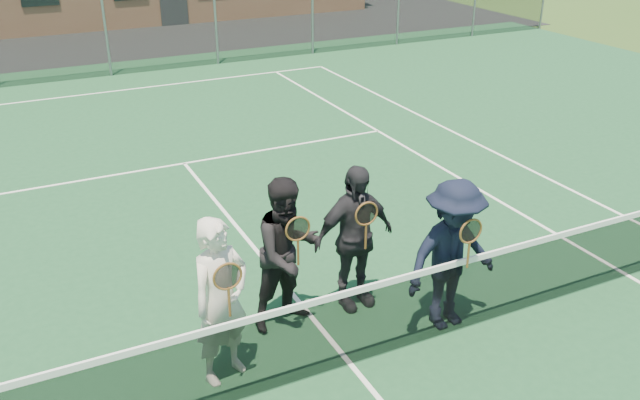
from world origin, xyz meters
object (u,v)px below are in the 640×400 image
object	(u,v)px
tennis_net	(351,324)
player_b	(288,253)
player_c	(354,238)
player_d	(452,255)
player_a	(221,301)

from	to	relation	value
tennis_net	player_b	bearing A→B (deg)	103.70
player_c	player_d	world-z (taller)	same
tennis_net	player_c	bearing A→B (deg)	60.37
tennis_net	player_d	world-z (taller)	player_d
tennis_net	player_c	distance (m)	1.24
player_d	tennis_net	bearing A→B (deg)	-172.52
player_b	player_d	size ratio (longest dim) A/B	1.00
player_a	player_b	bearing A→B (deg)	31.05
player_a	player_d	world-z (taller)	same
player_b	player_c	distance (m)	0.83
player_a	player_b	size ratio (longest dim) A/B	1.00
player_a	player_d	xyz separation A→B (m)	(2.60, -0.26, -0.00)
player_b	player_c	bearing A→B (deg)	-0.32
player_d	player_c	bearing A→B (deg)	132.64
tennis_net	player_a	bearing A→B (deg)	160.56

